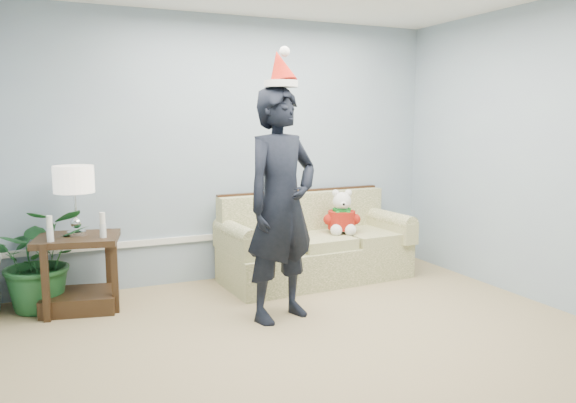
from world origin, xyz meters
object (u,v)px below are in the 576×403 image
Objects in this scene: sofa at (314,248)px; man at (281,205)px; teddy_bear at (342,217)px; side_table at (80,281)px; table_lamp at (74,182)px; houseplant at (41,258)px.

man is (-0.78, -0.96, 0.64)m from sofa.
teddy_bear is at bearing -18.72° from sofa.
man reaches higher than teddy_bear.
table_lamp is at bearing 89.86° from side_table.
teddy_bear is (0.29, -0.08, 0.32)m from sofa.
sofa is 1.03× the size of man.
houseplant is at bearing 132.51° from man.
side_table is 1.29× the size of table_lamp.
houseplant reaches higher than side_table.
side_table is 0.41× the size of man.
houseplant is at bearing 174.87° from sofa.
teddy_bear reaches higher than side_table.
sofa is 2.53× the size of side_table.
sofa is at bearing -175.16° from teddy_bear.
teddy_bear is at bearing -1.74° from table_lamp.
man is at bearing -32.09° from table_lamp.
table_lamp reaches higher than houseplant.
houseplant is at bearing -162.95° from teddy_bear.
table_lamp is (-2.32, -0.00, 0.80)m from sofa.
sofa is 3.26× the size of table_lamp.
table_lamp is at bearing -161.48° from teddy_bear.
side_table is at bearing -24.01° from houseplant.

